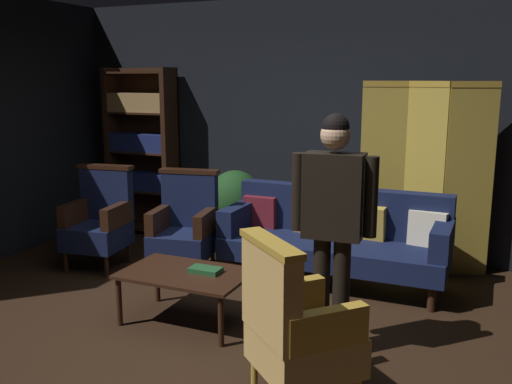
{
  "coord_description": "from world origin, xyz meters",
  "views": [
    {
      "loc": [
        1.93,
        -3.62,
        1.93
      ],
      "look_at": [
        0.0,
        0.8,
        0.95
      ],
      "focal_mm": 39.53,
      "sensor_mm": 36.0,
      "label": 1
    }
  ],
  "objects_px": {
    "velvet_couch": "(336,235)",
    "standing_figure": "(333,214)",
    "bookshelf": "(142,147)",
    "coffee_table": "(186,277)",
    "potted_plant": "(235,206)",
    "book_green_cloth": "(205,270)",
    "folding_screen": "(424,174)",
    "armchair_wing_right": "(185,227)",
    "armchair_gilt_accent": "(295,327)",
    "armchair_wing_left": "(100,220)"
  },
  "relations": [
    {
      "from": "coffee_table",
      "to": "book_green_cloth",
      "type": "xyz_separation_m",
      "value": [
        0.15,
        0.06,
        0.07
      ]
    },
    {
      "from": "bookshelf",
      "to": "armchair_wing_left",
      "type": "height_order",
      "value": "bookshelf"
    },
    {
      "from": "coffee_table",
      "to": "folding_screen",
      "type": "bearing_deg",
      "value": 53.9
    },
    {
      "from": "armchair_wing_left",
      "to": "armchair_wing_right",
      "type": "relative_size",
      "value": 1.0
    },
    {
      "from": "armchair_gilt_accent",
      "to": "velvet_couch",
      "type": "bearing_deg",
      "value": 99.36
    },
    {
      "from": "standing_figure",
      "to": "folding_screen",
      "type": "bearing_deg",
      "value": 81.43
    },
    {
      "from": "coffee_table",
      "to": "armchair_wing_right",
      "type": "height_order",
      "value": "armchair_wing_right"
    },
    {
      "from": "folding_screen",
      "to": "bookshelf",
      "type": "bearing_deg",
      "value": 179.28
    },
    {
      "from": "bookshelf",
      "to": "coffee_table",
      "type": "height_order",
      "value": "bookshelf"
    },
    {
      "from": "coffee_table",
      "to": "armchair_wing_right",
      "type": "bearing_deg",
      "value": 120.84
    },
    {
      "from": "armchair_wing_right",
      "to": "standing_figure",
      "type": "bearing_deg",
      "value": -29.72
    },
    {
      "from": "folding_screen",
      "to": "bookshelf",
      "type": "distance_m",
      "value": 3.4
    },
    {
      "from": "bookshelf",
      "to": "book_green_cloth",
      "type": "distance_m",
      "value": 2.97
    },
    {
      "from": "book_green_cloth",
      "to": "armchair_wing_right",
      "type": "bearing_deg",
      "value": 128.63
    },
    {
      "from": "velvet_couch",
      "to": "book_green_cloth",
      "type": "distance_m",
      "value": 1.51
    },
    {
      "from": "armchair_wing_left",
      "to": "standing_figure",
      "type": "relative_size",
      "value": 0.61
    },
    {
      "from": "bookshelf",
      "to": "velvet_couch",
      "type": "bearing_deg",
      "value": -15.26
    },
    {
      "from": "bookshelf",
      "to": "coffee_table",
      "type": "bearing_deg",
      "value": -48.94
    },
    {
      "from": "armchair_wing_left",
      "to": "folding_screen",
      "type": "bearing_deg",
      "value": 22.27
    },
    {
      "from": "folding_screen",
      "to": "potted_plant",
      "type": "bearing_deg",
      "value": -171.35
    },
    {
      "from": "velvet_couch",
      "to": "book_green_cloth",
      "type": "relative_size",
      "value": 8.48
    },
    {
      "from": "velvet_couch",
      "to": "standing_figure",
      "type": "relative_size",
      "value": 1.25
    },
    {
      "from": "bookshelf",
      "to": "standing_figure",
      "type": "distance_m",
      "value": 3.78
    },
    {
      "from": "armchair_wing_left",
      "to": "potted_plant",
      "type": "relative_size",
      "value": 1.11
    },
    {
      "from": "armchair_gilt_accent",
      "to": "book_green_cloth",
      "type": "height_order",
      "value": "armchair_gilt_accent"
    },
    {
      "from": "armchair_wing_left",
      "to": "standing_figure",
      "type": "bearing_deg",
      "value": -18.42
    },
    {
      "from": "folding_screen",
      "to": "standing_figure",
      "type": "relative_size",
      "value": 1.12
    },
    {
      "from": "velvet_couch",
      "to": "coffee_table",
      "type": "xyz_separation_m",
      "value": [
        -0.83,
        -1.41,
        -0.08
      ]
    },
    {
      "from": "armchair_gilt_accent",
      "to": "book_green_cloth",
      "type": "bearing_deg",
      "value": 142.44
    },
    {
      "from": "folding_screen",
      "to": "armchair_wing_right",
      "type": "height_order",
      "value": "folding_screen"
    },
    {
      "from": "bookshelf",
      "to": "velvet_couch",
      "type": "relative_size",
      "value": 0.97
    },
    {
      "from": "bookshelf",
      "to": "potted_plant",
      "type": "distance_m",
      "value": 1.58
    },
    {
      "from": "bookshelf",
      "to": "armchair_gilt_accent",
      "type": "height_order",
      "value": "bookshelf"
    },
    {
      "from": "book_green_cloth",
      "to": "folding_screen",
      "type": "bearing_deg",
      "value": 55.94
    },
    {
      "from": "bookshelf",
      "to": "armchair_wing_left",
      "type": "bearing_deg",
      "value": -75.0
    },
    {
      "from": "armchair_wing_right",
      "to": "standing_figure",
      "type": "relative_size",
      "value": 0.61
    },
    {
      "from": "coffee_table",
      "to": "potted_plant",
      "type": "height_order",
      "value": "potted_plant"
    },
    {
      "from": "bookshelf",
      "to": "velvet_couch",
      "type": "xyz_separation_m",
      "value": [
        2.7,
        -0.74,
        -0.63
      ]
    },
    {
      "from": "armchair_wing_right",
      "to": "potted_plant",
      "type": "xyz_separation_m",
      "value": [
        0.14,
        0.85,
        0.05
      ]
    },
    {
      "from": "folding_screen",
      "to": "bookshelf",
      "type": "height_order",
      "value": "bookshelf"
    },
    {
      "from": "velvet_couch",
      "to": "potted_plant",
      "type": "relative_size",
      "value": 2.27
    },
    {
      "from": "coffee_table",
      "to": "book_green_cloth",
      "type": "relative_size",
      "value": 4.0
    },
    {
      "from": "coffee_table",
      "to": "book_green_cloth",
      "type": "height_order",
      "value": "book_green_cloth"
    },
    {
      "from": "coffee_table",
      "to": "armchair_wing_right",
      "type": "xyz_separation_m",
      "value": [
        -0.57,
        0.96,
        0.12
      ]
    },
    {
      "from": "folding_screen",
      "to": "armchair_wing_left",
      "type": "bearing_deg",
      "value": -157.73
    },
    {
      "from": "folding_screen",
      "to": "armchair_gilt_accent",
      "type": "xyz_separation_m",
      "value": [
        -0.35,
        -2.84,
        -0.5
      ]
    },
    {
      "from": "standing_figure",
      "to": "potted_plant",
      "type": "distance_m",
      "value": 2.52
    },
    {
      "from": "armchair_wing_left",
      "to": "potted_plant",
      "type": "height_order",
      "value": "armchair_wing_left"
    },
    {
      "from": "armchair_wing_right",
      "to": "potted_plant",
      "type": "relative_size",
      "value": 1.11
    },
    {
      "from": "armchair_wing_right",
      "to": "book_green_cloth",
      "type": "height_order",
      "value": "armchair_wing_right"
    }
  ]
}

